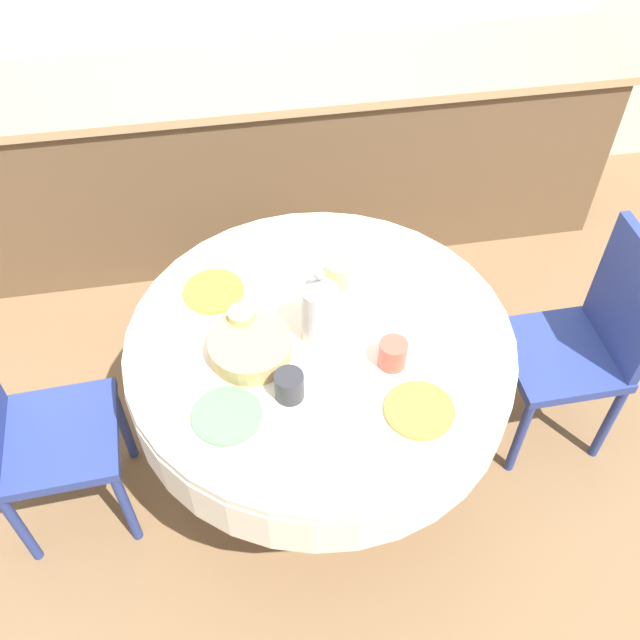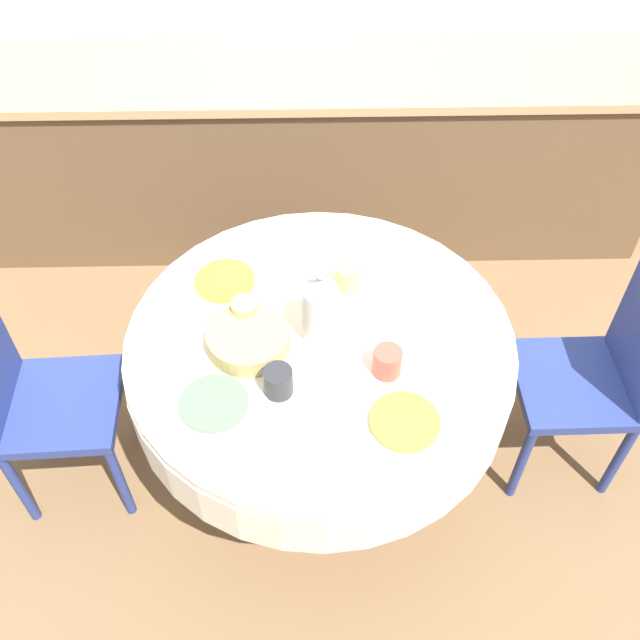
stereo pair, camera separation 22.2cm
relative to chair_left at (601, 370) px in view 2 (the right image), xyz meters
name	(u,v)px [view 2 (the right image)]	position (x,y,z in m)	size (l,w,h in m)	color
ground_plane	(320,458)	(-0.98, -0.01, -0.52)	(12.00, 12.00, 0.00)	brown
kitchen_counter	(314,154)	(-0.98, 1.41, -0.08)	(3.24, 0.64, 0.88)	brown
dining_table	(320,361)	(-0.98, -0.01, 0.09)	(1.26, 1.26, 0.73)	brown
chair_left	(601,370)	(0.00, 0.00, 0.00)	(0.41, 0.41, 0.94)	navy
chair_right	(31,393)	(-1.95, -0.06, 0.00)	(0.42, 0.42, 0.94)	navy
plate_near_left	(214,403)	(-1.29, -0.27, 0.22)	(0.21, 0.21, 0.01)	#5BA85B
cup_near_left	(278,381)	(-1.10, -0.23, 0.26)	(0.09, 0.09, 0.09)	#28282D
plate_near_right	(405,422)	(-0.74, -0.35, 0.22)	(0.21, 0.21, 0.01)	orange
cup_near_right	(387,362)	(-0.77, -0.16, 0.26)	(0.09, 0.09, 0.09)	#CC4C3D
plate_far_left	(225,281)	(-1.30, 0.24, 0.22)	(0.21, 0.21, 0.01)	yellow
cup_far_left	(245,313)	(-1.21, 0.05, 0.26)	(0.09, 0.09, 0.09)	#DBB766
plate_far_right	(396,267)	(-0.70, 0.30, 0.22)	(0.21, 0.21, 0.01)	white
cup_far_right	(348,277)	(-0.87, 0.21, 0.26)	(0.09, 0.09, 0.09)	#DBB766
coffee_carafe	(321,308)	(-0.97, -0.01, 0.34)	(0.11, 0.11, 0.29)	#B2B2B7
bread_basket	(248,339)	(-1.20, -0.05, 0.25)	(0.26, 0.26, 0.07)	tan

